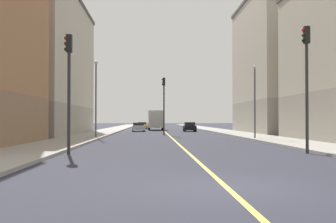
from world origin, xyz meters
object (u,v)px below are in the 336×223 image
Objects in this scene: traffic_light_left_near at (306,72)px; traffic_light_median_far at (164,98)px; street_lamp_left_near at (255,93)px; building_left_mid at (290,66)px; building_right_midblock at (30,66)px; car_black at (190,127)px; street_lamp_right_near at (96,91)px; car_yellow at (142,126)px; box_truck at (156,120)px; car_silver at (138,127)px; traffic_light_right_near at (69,77)px.

traffic_light_left_near is 1.01× the size of traffic_light_median_far.
traffic_light_left_near is at bearing -93.87° from street_lamp_left_near.
building_left_mid is 18.47m from traffic_light_median_far.
building_right_midblock is 24.59m from car_black.
building_right_midblock is 26.95m from street_lamp_left_near.
street_lamp_right_near is 25.34m from car_black.
building_left_mid is at bearing -52.26° from car_yellow.
building_left_mid is at bearing 62.89° from street_lamp_left_near.
building_left_mid reaches higher than car_black.
building_left_mid is 20.31m from street_lamp_left_near.
building_right_midblock reaches higher than street_lamp_left_near.
box_truck is at bearing 103.80° from street_lamp_left_near.
traffic_light_median_far is 13.54m from street_lamp_left_near.
traffic_light_left_near reaches higher than traffic_light_median_far.
traffic_light_left_near is (-10.02, -32.59, -4.60)m from building_left_mid.
street_lamp_right_near reaches higher than box_truck.
traffic_light_left_near is at bearing -75.70° from traffic_light_median_far.
car_silver is at bearing 113.07° from street_lamp_left_near.
traffic_light_left_near is (22.27, -27.99, -3.80)m from building_right_midblock.
car_yellow is (3.46, 40.29, -3.84)m from street_lamp_right_near.
building_left_mid is at bearing 72.92° from traffic_light_left_near.
traffic_light_left_near is 0.84× the size of box_truck.
car_yellow is 0.59× the size of box_truck.
traffic_light_right_near is 0.93× the size of traffic_light_median_far.
traffic_light_median_far reaches higher than car_silver.
traffic_light_left_near reaches higher than car_black.
building_left_mid is 23.19m from car_silver.
car_silver is 8.62m from box_truck.
traffic_light_left_near is at bearing -51.50° from building_right_midblock.
traffic_light_right_near is (-22.30, -32.59, -4.90)m from building_left_mid.
box_truck is (14.93, 21.05, -6.33)m from building_right_midblock.
building_left_mid reaches higher than traffic_light_left_near.
street_lamp_left_near reaches higher than traffic_light_right_near.
car_black is at bearing 147.58° from building_left_mid.
building_right_midblock is at bearing -125.34° from box_truck.
street_lamp_left_near is 1.42× the size of car_silver.
building_right_midblock reaches higher than car_silver.
box_truck is (2.46, -9.16, 1.08)m from car_yellow.
building_right_midblock is 16.17m from traffic_light_median_far.
street_lamp_right_near is 40.62m from car_yellow.
car_yellow is at bearing 105.05° from box_truck.
car_yellow is at bearing 67.58° from building_right_midblock.
street_lamp_left_near reaches higher than box_truck.
traffic_light_right_near reaches higher than car_black.
traffic_light_median_far is 32.39m from car_yellow.
building_left_mid is at bearing -32.42° from car_black.
car_silver is at bearing -90.70° from car_yellow.
car_silver is at bearing 157.44° from building_left_mid.
car_silver reaches higher than car_yellow.
car_black is (-3.45, 25.49, -3.43)m from street_lamp_left_near.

